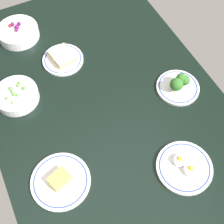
{
  "coord_description": "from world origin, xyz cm",
  "views": [
    {
      "loc": [
        51.7,
        -25.39,
        103.62
      ],
      "look_at": [
        0.0,
        0.0,
        6.0
      ],
      "focal_mm": 48.45,
      "sensor_mm": 36.0,
      "label": 1
    }
  ],
  "objects_px": {
    "plate_broccoli": "(178,85)",
    "bowl_berries": "(18,32)",
    "plate_eggs": "(184,167)",
    "plate_sandwich": "(63,58)",
    "bowl_peas": "(17,95)",
    "plate_cheese": "(61,181)"
  },
  "relations": [
    {
      "from": "plate_broccoli",
      "to": "bowl_berries",
      "type": "height_order",
      "value": "plate_broccoli"
    },
    {
      "from": "plate_broccoli",
      "to": "bowl_berries",
      "type": "relative_size",
      "value": 0.95
    },
    {
      "from": "plate_broccoli",
      "to": "bowl_berries",
      "type": "bearing_deg",
      "value": -139.08
    },
    {
      "from": "plate_eggs",
      "to": "plate_sandwich",
      "type": "bearing_deg",
      "value": -162.6
    },
    {
      "from": "plate_sandwich",
      "to": "bowl_peas",
      "type": "bearing_deg",
      "value": -66.02
    },
    {
      "from": "plate_sandwich",
      "to": "bowl_berries",
      "type": "xyz_separation_m",
      "value": [
        -0.22,
        -0.12,
        0.01
      ]
    },
    {
      "from": "plate_sandwich",
      "to": "plate_cheese",
      "type": "bearing_deg",
      "value": -22.27
    },
    {
      "from": "bowl_berries",
      "to": "plate_eggs",
      "type": "bearing_deg",
      "value": 20.77
    },
    {
      "from": "plate_cheese",
      "to": "bowl_berries",
      "type": "relative_size",
      "value": 1.12
    },
    {
      "from": "plate_eggs",
      "to": "plate_sandwich",
      "type": "height_order",
      "value": "plate_eggs"
    },
    {
      "from": "plate_broccoli",
      "to": "bowl_berries",
      "type": "xyz_separation_m",
      "value": [
        -0.56,
        -0.48,
        0.0
      ]
    },
    {
      "from": "bowl_berries",
      "to": "plate_cheese",
      "type": "bearing_deg",
      "value": -6.15
    },
    {
      "from": "plate_eggs",
      "to": "plate_broccoli",
      "type": "height_order",
      "value": "plate_broccoli"
    },
    {
      "from": "plate_cheese",
      "to": "bowl_berries",
      "type": "height_order",
      "value": "bowl_berries"
    },
    {
      "from": "plate_cheese",
      "to": "plate_eggs",
      "type": "relative_size",
      "value": 1.04
    },
    {
      "from": "plate_broccoli",
      "to": "bowl_peas",
      "type": "distance_m",
      "value": 0.63
    },
    {
      "from": "plate_sandwich",
      "to": "bowl_peas",
      "type": "height_order",
      "value": "bowl_peas"
    },
    {
      "from": "bowl_berries",
      "to": "bowl_peas",
      "type": "distance_m",
      "value": 0.34
    },
    {
      "from": "plate_broccoli",
      "to": "plate_sandwich",
      "type": "bearing_deg",
      "value": -133.4
    },
    {
      "from": "plate_eggs",
      "to": "plate_broccoli",
      "type": "distance_m",
      "value": 0.33
    },
    {
      "from": "plate_sandwich",
      "to": "bowl_berries",
      "type": "bearing_deg",
      "value": -150.29
    },
    {
      "from": "plate_cheese",
      "to": "plate_sandwich",
      "type": "distance_m",
      "value": 0.53
    }
  ]
}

